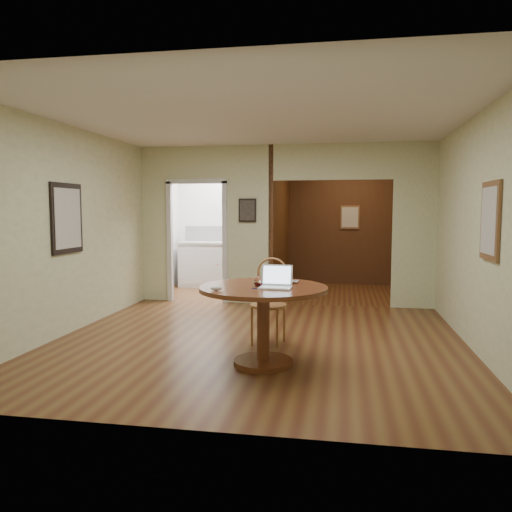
% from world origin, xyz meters
% --- Properties ---
extents(floor, '(5.00, 5.00, 0.00)m').
position_xyz_m(floor, '(0.00, 0.00, 0.00)').
color(floor, '#4F2816').
rests_on(floor, ground).
extents(room_shell, '(5.20, 7.50, 5.00)m').
position_xyz_m(room_shell, '(-0.47, 3.10, 1.29)').
color(room_shell, silver).
rests_on(room_shell, ground).
extents(dining_table, '(1.32, 1.32, 0.83)m').
position_xyz_m(dining_table, '(0.21, -0.88, 0.61)').
color(dining_table, maroon).
rests_on(dining_table, ground).
extents(chair, '(0.50, 0.50, 1.03)m').
position_xyz_m(chair, '(0.15, 0.00, 0.57)').
color(chair, olive).
rests_on(chair, ground).
extents(open_laptop, '(0.33, 0.29, 0.23)m').
position_xyz_m(open_laptop, '(0.35, -0.94, 0.89)').
color(open_laptop, silver).
rests_on(open_laptop, dining_table).
extents(closed_laptop, '(0.37, 0.25, 0.03)m').
position_xyz_m(closed_laptop, '(0.37, -0.65, 0.84)').
color(closed_laptop, '#A7A7AB').
rests_on(closed_laptop, dining_table).
extents(mouse, '(0.13, 0.10, 0.05)m').
position_xyz_m(mouse, '(-0.19, -1.23, 0.85)').
color(mouse, silver).
rests_on(mouse, dining_table).
extents(wine_glass, '(0.10, 0.10, 0.11)m').
position_xyz_m(wine_glass, '(0.16, -0.89, 0.88)').
color(wine_glass, white).
rests_on(wine_glass, dining_table).
extents(pen, '(0.14, 0.07, 0.01)m').
position_xyz_m(pen, '(0.20, -1.05, 0.83)').
color(pen, '#0B1153').
rests_on(pen, dining_table).
extents(kitchen_cabinet, '(2.06, 0.60, 0.94)m').
position_xyz_m(kitchen_cabinet, '(-1.35, 4.20, 0.47)').
color(kitchen_cabinet, silver).
rests_on(kitchen_cabinet, ground).
extents(grocery_bag, '(0.35, 0.33, 0.28)m').
position_xyz_m(grocery_bag, '(-1.09, 4.20, 1.08)').
color(grocery_bag, tan).
rests_on(grocery_bag, kitchen_cabinet).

